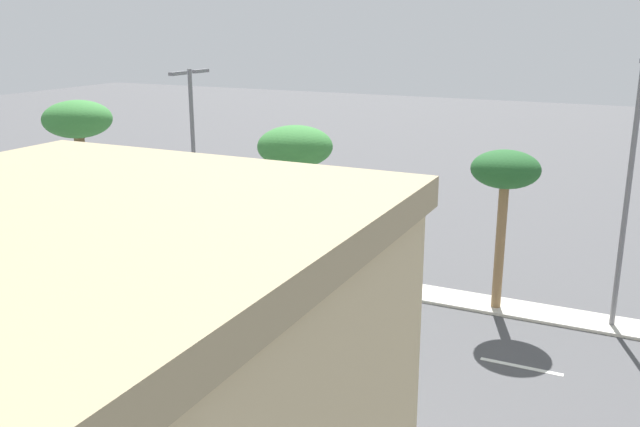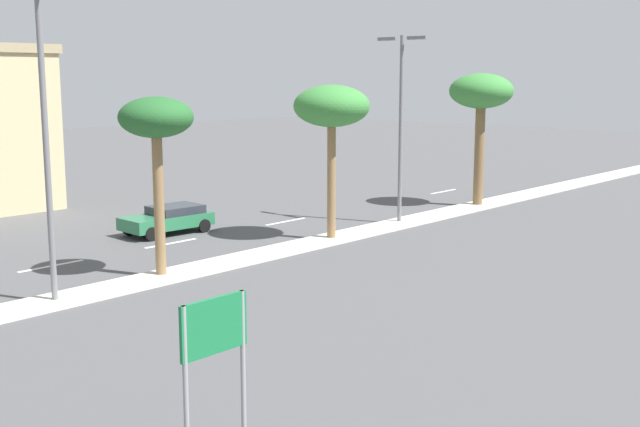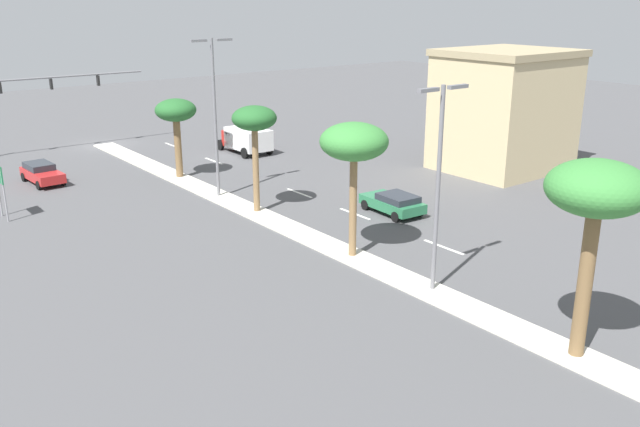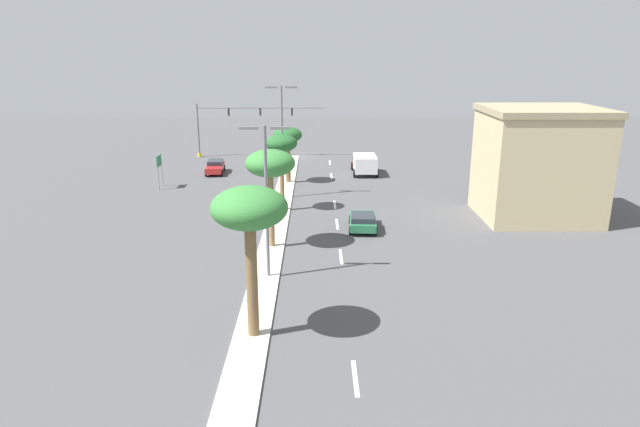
{
  "view_description": "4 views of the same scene",
  "coord_description": "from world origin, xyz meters",
  "px_view_note": "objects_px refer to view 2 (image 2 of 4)",
  "views": [
    {
      "loc": [
        -27.25,
        20.55,
        11.47
      ],
      "look_at": [
        1.48,
        34.3,
        2.62
      ],
      "focal_mm": 38.73,
      "sensor_mm": 36.0,
      "label": 1
    },
    {
      "loc": [
        23.51,
        7.91,
        7.37
      ],
      "look_at": [
        1.32,
        32.53,
        1.67
      ],
      "focal_mm": 44.84,
      "sensor_mm": 36.0,
      "label": 2
    },
    {
      "loc": [
        21.2,
        59.57,
        12.89
      ],
      "look_at": [
        2.94,
        35.95,
        3.24
      ],
      "focal_mm": 37.91,
      "sensor_mm": 36.0,
      "label": 3
    },
    {
      "loc": [
        -3.21,
        72.45,
        13.59
      ],
      "look_at": [
        -3.46,
        32.22,
        1.73
      ],
      "focal_mm": 31.5,
      "sensor_mm": 36.0,
      "label": 4
    }
  ],
  "objects_px": {
    "directional_road_sign": "(215,346)",
    "palm_tree_far": "(332,109)",
    "street_lamp_mid": "(44,117)",
    "palm_tree_right": "(481,95)",
    "palm_tree_outboard": "(156,123)",
    "street_lamp_far": "(401,113)",
    "sedan_green_far": "(169,219)"
  },
  "relations": [
    {
      "from": "directional_road_sign",
      "to": "palm_tree_outboard",
      "type": "distance_m",
      "value": 15.58
    },
    {
      "from": "palm_tree_outboard",
      "to": "sedan_green_far",
      "type": "bearing_deg",
      "value": 140.69
    },
    {
      "from": "palm_tree_outboard",
      "to": "street_lamp_mid",
      "type": "distance_m",
      "value": 4.47
    },
    {
      "from": "directional_road_sign",
      "to": "palm_tree_outboard",
      "type": "bearing_deg",
      "value": 147.06
    },
    {
      "from": "palm_tree_right",
      "to": "street_lamp_mid",
      "type": "height_order",
      "value": "street_lamp_mid"
    },
    {
      "from": "palm_tree_outboard",
      "to": "palm_tree_far",
      "type": "xyz_separation_m",
      "value": [
        0.18,
        9.4,
        0.25
      ]
    },
    {
      "from": "palm_tree_far",
      "to": "sedan_green_far",
      "type": "xyz_separation_m",
      "value": [
        -6.75,
        -4.03,
        -5.25
      ]
    },
    {
      "from": "sedan_green_far",
      "to": "directional_road_sign",
      "type": "bearing_deg",
      "value": -35.22
    },
    {
      "from": "palm_tree_outboard",
      "to": "street_lamp_mid",
      "type": "bearing_deg",
      "value": -87.55
    },
    {
      "from": "palm_tree_far",
      "to": "palm_tree_right",
      "type": "height_order",
      "value": "palm_tree_right"
    },
    {
      "from": "palm_tree_outboard",
      "to": "street_lamp_mid",
      "type": "relative_size",
      "value": 0.64
    },
    {
      "from": "palm_tree_far",
      "to": "street_lamp_far",
      "type": "height_order",
      "value": "street_lamp_far"
    },
    {
      "from": "directional_road_sign",
      "to": "palm_tree_far",
      "type": "bearing_deg",
      "value": 125.46
    },
    {
      "from": "directional_road_sign",
      "to": "palm_tree_far",
      "type": "relative_size",
      "value": 0.49
    },
    {
      "from": "palm_tree_right",
      "to": "street_lamp_mid",
      "type": "relative_size",
      "value": 0.72
    },
    {
      "from": "palm_tree_far",
      "to": "street_lamp_mid",
      "type": "xyz_separation_m",
      "value": [
        0.01,
        -13.85,
        0.14
      ]
    },
    {
      "from": "directional_road_sign",
      "to": "sedan_green_far",
      "type": "bearing_deg",
      "value": 144.78
    },
    {
      "from": "sedan_green_far",
      "to": "palm_tree_far",
      "type": "bearing_deg",
      "value": 30.83
    },
    {
      "from": "street_lamp_mid",
      "to": "street_lamp_far",
      "type": "relative_size",
      "value": 1.11
    },
    {
      "from": "street_lamp_far",
      "to": "street_lamp_mid",
      "type": "bearing_deg",
      "value": -89.44
    },
    {
      "from": "palm_tree_far",
      "to": "palm_tree_right",
      "type": "relative_size",
      "value": 0.93
    },
    {
      "from": "palm_tree_far",
      "to": "street_lamp_mid",
      "type": "height_order",
      "value": "street_lamp_mid"
    },
    {
      "from": "palm_tree_far",
      "to": "street_lamp_far",
      "type": "bearing_deg",
      "value": 91.93
    },
    {
      "from": "directional_road_sign",
      "to": "palm_tree_right",
      "type": "bearing_deg",
      "value": 112.52
    },
    {
      "from": "palm_tree_outboard",
      "to": "palm_tree_far",
      "type": "distance_m",
      "value": 9.41
    },
    {
      "from": "palm_tree_outboard",
      "to": "street_lamp_far",
      "type": "height_order",
      "value": "street_lamp_far"
    },
    {
      "from": "palm_tree_far",
      "to": "street_lamp_mid",
      "type": "distance_m",
      "value": 13.85
    },
    {
      "from": "street_lamp_mid",
      "to": "sedan_green_far",
      "type": "xyz_separation_m",
      "value": [
        -6.75,
        9.83,
        -5.39
      ]
    },
    {
      "from": "palm_tree_far",
      "to": "directional_road_sign",
      "type": "bearing_deg",
      "value": -54.54
    },
    {
      "from": "street_lamp_mid",
      "to": "street_lamp_far",
      "type": "bearing_deg",
      "value": 90.56
    },
    {
      "from": "street_lamp_mid",
      "to": "sedan_green_far",
      "type": "height_order",
      "value": "street_lamp_mid"
    },
    {
      "from": "palm_tree_outboard",
      "to": "sedan_green_far",
      "type": "distance_m",
      "value": 9.84
    }
  ]
}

